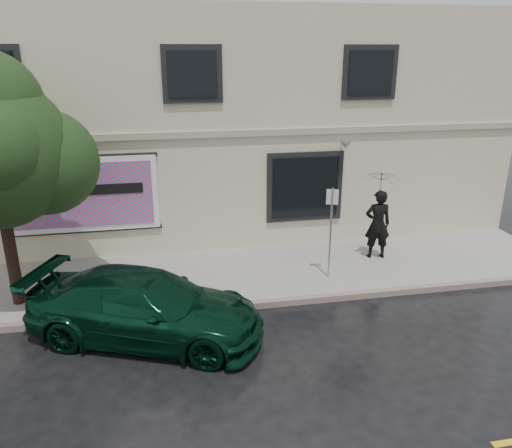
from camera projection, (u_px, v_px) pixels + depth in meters
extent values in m
plane|color=black|center=(220.00, 347.00, 10.33)|extent=(90.00, 90.00, 0.00)
cube|color=#9B9893|center=(205.00, 277.00, 13.31)|extent=(20.00, 3.50, 0.15)
cube|color=gray|center=(212.00, 309.00, 11.69)|extent=(20.00, 0.18, 0.16)
cube|color=beige|center=(186.00, 119.00, 17.50)|extent=(20.00, 8.00, 7.00)
cube|color=#9E9984|center=(195.00, 135.00, 13.72)|extent=(20.00, 0.12, 0.18)
cube|color=black|center=(305.00, 187.00, 14.84)|extent=(2.30, 0.10, 2.10)
cube|color=black|center=(305.00, 187.00, 14.78)|extent=(2.00, 0.05, 1.80)
cube|color=black|center=(192.00, 74.00, 13.13)|extent=(1.30, 0.05, 1.20)
cube|color=black|center=(371.00, 73.00, 14.02)|extent=(1.30, 0.05, 1.20)
cube|color=white|center=(80.00, 195.00, 13.64)|extent=(4.20, 0.06, 2.10)
cube|color=#F73660|center=(80.00, 196.00, 13.60)|extent=(3.90, 0.04, 1.80)
cube|color=black|center=(84.00, 231.00, 14.02)|extent=(4.30, 0.10, 0.10)
cube|color=black|center=(75.00, 157.00, 13.32)|extent=(4.30, 0.10, 0.10)
cube|color=black|center=(79.00, 191.00, 13.52)|extent=(3.40, 0.02, 0.28)
imported|color=black|center=(146.00, 307.00, 10.45)|extent=(5.41, 3.88, 1.44)
imported|color=black|center=(378.00, 224.00, 14.09)|extent=(0.79, 0.57, 2.00)
imported|color=black|center=(382.00, 176.00, 13.62)|extent=(1.45, 1.45, 0.81)
cylinder|color=black|center=(11.00, 253.00, 11.43)|extent=(0.27, 0.27, 2.53)
cylinder|color=#94979C|center=(330.00, 234.00, 12.75)|extent=(0.05, 0.05, 2.43)
cube|color=silver|center=(332.00, 197.00, 12.42)|extent=(0.29, 0.11, 0.39)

